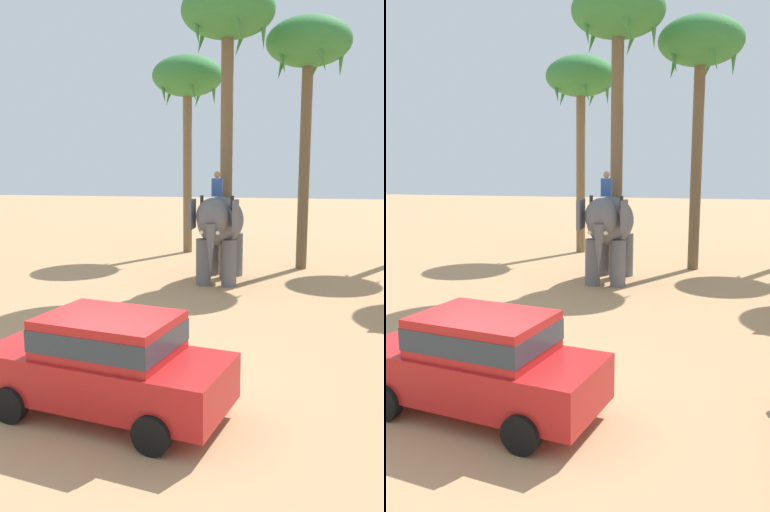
{
  "view_description": "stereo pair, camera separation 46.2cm",
  "coord_description": "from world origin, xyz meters",
  "views": [
    {
      "loc": [
        3.01,
        -8.02,
        4.07
      ],
      "look_at": [
        0.09,
        6.12,
        1.6
      ],
      "focal_mm": 37.13,
      "sensor_mm": 36.0,
      "label": 1
    },
    {
      "loc": [
        3.46,
        -7.91,
        4.07
      ],
      "look_at": [
        0.09,
        6.12,
        1.6
      ],
      "focal_mm": 37.13,
      "sensor_mm": 36.0,
      "label": 2
    }
  ],
  "objects": [
    {
      "name": "car_sedan_foreground",
      "position": [
        -0.01,
        -0.24,
        0.93
      ],
      "size": [
        4.35,
        2.44,
        1.7
      ],
      "color": "red",
      "rests_on": "ground"
    },
    {
      "name": "palm_tree_behind_elephant",
      "position": [
        -2.23,
        16.38,
        7.77
      ],
      "size": [
        3.2,
        3.2,
        8.97
      ],
      "color": "brown",
      "rests_on": "ground"
    },
    {
      "name": "ground_plane",
      "position": [
        0.0,
        0.0,
        0.0
      ],
      "size": [
        120.0,
        120.0,
        0.0
      ],
      "primitive_type": "plane",
      "color": "tan"
    },
    {
      "name": "elephant_with_mahout",
      "position": [
        0.23,
        10.24,
        1.99
      ],
      "size": [
        1.61,
        3.86,
        3.88
      ],
      "color": "slate",
      "rests_on": "ground"
    },
    {
      "name": "palm_tree_leaning_seaward",
      "position": [
        0.37,
        10.81,
        8.84
      ],
      "size": [
        3.2,
        3.2,
        10.13
      ],
      "color": "brown",
      "rests_on": "ground"
    },
    {
      "name": "palm_tree_near_hut",
      "position": [
        3.08,
        13.29,
        8.3
      ],
      "size": [
        3.2,
        3.2,
        9.54
      ],
      "color": "brown",
      "rests_on": "ground"
    }
  ]
}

